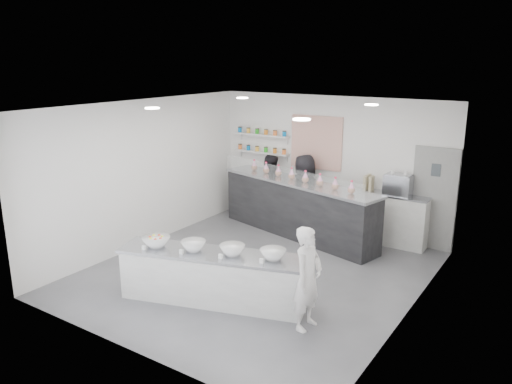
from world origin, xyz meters
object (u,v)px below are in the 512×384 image
espresso_ledge (392,219)px  woman_prep (308,278)px  prep_counter (213,277)px  staff_right (304,193)px  back_bar (298,208)px  espresso_machine (398,185)px  staff_left (269,189)px

espresso_ledge → woman_prep: 3.96m
prep_counter → staff_right: staff_right is taller
back_bar → woman_prep: 3.89m
espresso_machine → espresso_ledge: bearing=180.0°
espresso_machine → woman_prep: 3.98m
espresso_machine → woman_prep: bearing=-89.6°
prep_counter → back_bar: bearing=78.8°
prep_counter → espresso_ledge: 4.34m
prep_counter → espresso_machine: 4.45m
back_bar → espresso_ledge: (1.90, 0.61, -0.07)m
staff_right → back_bar: bearing=117.1°
staff_right → prep_counter: bearing=113.7°
prep_counter → staff_right: 3.93m
back_bar → espresso_machine: bearing=31.3°
staff_left → woman_prep: bearing=109.4°
woman_prep → staff_right: 4.30m
back_bar → woman_prep: woman_prep is taller
espresso_machine → back_bar: bearing=-162.7°
back_bar → staff_right: size_ratio=2.30×
back_bar → woman_prep: (2.00, -3.34, 0.15)m
espresso_machine → staff_right: (-2.05, -0.18, -0.42)m
staff_right → woman_prep: bearing=135.8°
back_bar → espresso_machine: (1.97, 0.61, 0.67)m
espresso_ledge → espresso_machine: espresso_machine is taller
prep_counter → back_bar: (-0.38, 3.45, 0.20)m
espresso_machine → staff_left: size_ratio=0.33×
prep_counter → staff_right: size_ratio=1.76×
prep_counter → espresso_machine: espresso_machine is taller
woman_prep → staff_right: (-2.07, 3.77, 0.10)m
espresso_ledge → staff_left: staff_left is taller
prep_counter → espresso_machine: (1.59, 4.06, 0.87)m
woman_prep → staff_right: staff_right is taller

